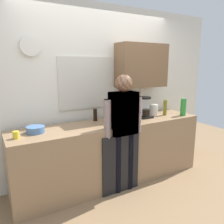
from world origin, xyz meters
The scene contains 17 objects.
ground_plane centered at (0.00, 0.00, 0.00)m, with size 8.00×8.00×0.00m, color #8C6D4C.
kitchen_counter centered at (0.00, 0.30, 0.45)m, with size 2.84×0.64×0.91m, color #937251.
dishwasher_panel centered at (-0.05, -0.03, 0.41)m, with size 0.56×0.02×0.81m, color black.
back_wall_assembly centered at (0.08, 0.70, 1.36)m, with size 4.44×0.42×2.60m.
coffee_maker centered at (0.60, 0.33, 1.05)m, with size 0.20×0.20×0.33m.
bottle_dark_sauce centered at (-0.16, 0.51, 1.00)m, with size 0.06×0.06×0.18m, color black.
bottle_olive_oil centered at (1.00, 0.29, 1.03)m, with size 0.06×0.06×0.25m, color olive.
bottle_amber_beer centered at (0.13, 0.28, 1.02)m, with size 0.06×0.06×0.23m, color brown.
bottle_red_vinegar centered at (0.40, 0.49, 1.02)m, with size 0.06×0.06×0.22m, color maroon.
bottle_clear_soda centered at (1.24, 0.12, 1.05)m, with size 0.09×0.09×0.28m, color #2D8C33.
cup_yellow_cup centered at (-1.29, 0.23, 0.95)m, with size 0.07×0.07×0.09m, color yellow.
mixing_bowl centered at (-1.05, 0.35, 0.95)m, with size 0.22×0.22×0.08m, color #4C72A5.
potted_plant centered at (0.28, 0.12, 1.04)m, with size 0.15×0.15×0.23m.
dish_soap centered at (0.09, 0.10, 0.98)m, with size 0.06×0.06×0.18m.
storage_canister centered at (0.85, 0.39, 0.99)m, with size 0.14×0.14×0.17m, color silver.
person_at_sink centered at (0.00, 0.00, 0.95)m, with size 0.57×0.22×1.60m.
person_guest centered at (0.00, 0.00, 0.95)m, with size 0.57×0.22×1.60m.
Camera 1 is at (-1.55, -2.38, 1.73)m, focal length 35.68 mm.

